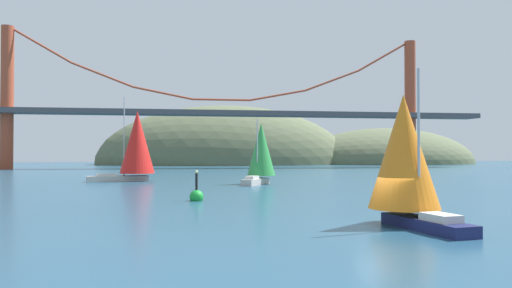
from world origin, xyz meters
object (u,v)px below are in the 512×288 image
(sailboat_green_sail, at_px, (261,152))
(sailboat_red_spinnaker, at_px, (136,144))
(channel_buoy, at_px, (196,196))
(sailboat_orange_sail, at_px, (405,155))

(sailboat_green_sail, xyz_separation_m, sailboat_red_spinnaker, (-15.45, 8.40, 0.98))
(channel_buoy, bearing_deg, sailboat_green_sail, 66.62)
(sailboat_orange_sail, distance_m, channel_buoy, 18.27)
(sailboat_green_sail, distance_m, sailboat_red_spinnaker, 17.62)
(sailboat_red_spinnaker, bearing_deg, channel_buoy, -75.82)
(sailboat_green_sail, relative_size, sailboat_red_spinnaker, 0.70)
(sailboat_red_spinnaker, distance_m, channel_buoy, 29.09)
(sailboat_orange_sail, bearing_deg, sailboat_red_spinnaker, 112.17)
(sailboat_green_sail, xyz_separation_m, channel_buoy, (-8.41, -19.46, -3.55))
(sailboat_green_sail, bearing_deg, channel_buoy, -113.38)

